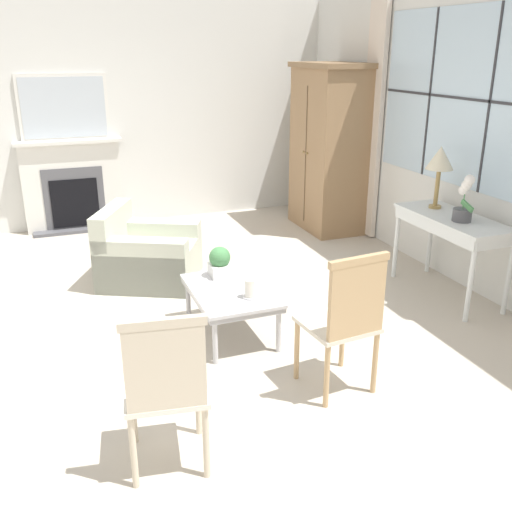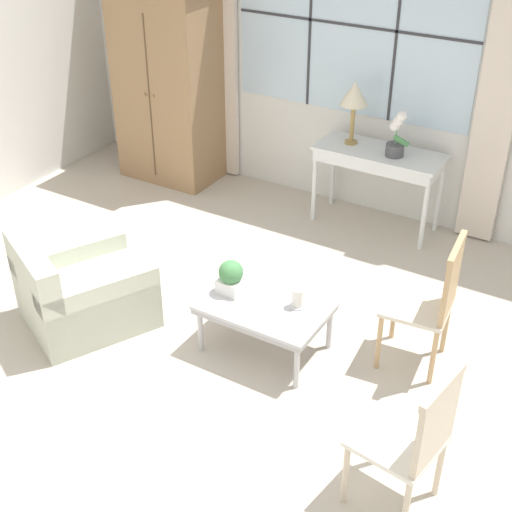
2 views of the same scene
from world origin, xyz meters
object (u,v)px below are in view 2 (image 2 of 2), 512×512
(armoire, at_px, (168,83))
(potted_orchid, at_px, (396,138))
(console_table, at_px, (379,160))
(side_chair_wooden, at_px, (433,297))
(armchair_upholstered, at_px, (82,293))
(accent_chair_wooden, at_px, (415,436))
(table_lamp, at_px, (354,96))
(coffee_table, at_px, (265,309))
(potted_plant_small, at_px, (231,277))
(pillar_candle, at_px, (298,299))

(armoire, height_order, potted_orchid, armoire)
(console_table, relative_size, side_chair_wooden, 1.15)
(armchair_upholstered, height_order, accent_chair_wooden, accent_chair_wooden)
(table_lamp, distance_m, coffee_table, 2.36)
(armchair_upholstered, distance_m, accent_chair_wooden, 2.80)
(armchair_upholstered, height_order, side_chair_wooden, side_chair_wooden)
(side_chair_wooden, height_order, potted_plant_small, side_chair_wooden)
(console_table, relative_size, pillar_candle, 7.26)
(table_lamp, relative_size, pillar_candle, 3.64)
(armchair_upholstered, bearing_deg, potted_orchid, 59.98)
(potted_orchid, distance_m, side_chair_wooden, 1.96)
(console_table, height_order, potted_plant_small, console_table)
(coffee_table, bearing_deg, side_chair_wooden, 22.60)
(console_table, bearing_deg, armoire, -178.42)
(armoire, relative_size, potted_orchid, 4.84)
(table_lamp, bearing_deg, accent_chair_wooden, -59.65)
(armoire, height_order, accent_chair_wooden, armoire)
(armoire, bearing_deg, potted_orchid, 0.69)
(table_lamp, relative_size, armchair_upholstered, 0.51)
(armoire, relative_size, potted_plant_small, 7.92)
(armchair_upholstered, xyz_separation_m, potted_plant_small, (1.08, 0.42, 0.27))
(potted_orchid, height_order, armchair_upholstered, potted_orchid)
(console_table, distance_m, potted_orchid, 0.30)
(armoire, height_order, coffee_table, armoire)
(armoire, relative_size, side_chair_wooden, 2.01)
(pillar_candle, bearing_deg, potted_plant_small, -170.59)
(potted_orchid, bearing_deg, side_chair_wooden, -60.16)
(potted_orchid, height_order, potted_plant_small, potted_orchid)
(console_table, distance_m, table_lamp, 0.62)
(accent_chair_wooden, xyz_separation_m, coffee_table, (-1.39, 0.81, -0.20))
(side_chair_wooden, distance_m, coffee_table, 1.17)
(table_lamp, relative_size, potted_plant_small, 2.27)
(table_lamp, height_order, armchair_upholstered, table_lamp)
(armoire, distance_m, armchair_upholstered, 2.80)
(armchair_upholstered, height_order, potted_plant_small, armchair_upholstered)
(armchair_upholstered, distance_m, potted_plant_small, 1.19)
(console_table, distance_m, accent_chair_wooden, 3.30)
(pillar_candle, bearing_deg, side_chair_wooden, 22.61)
(potted_orchid, height_order, accent_chair_wooden, potted_orchid)
(accent_chair_wooden, bearing_deg, table_lamp, 120.35)
(accent_chair_wooden, relative_size, coffee_table, 1.10)
(armoire, xyz_separation_m, armchair_upholstered, (1.01, -2.50, -0.77))
(armchair_upholstered, distance_m, side_chair_wooden, 2.59)
(console_table, bearing_deg, table_lamp, 175.74)
(armoire, relative_size, console_table, 1.74)
(pillar_candle, bearing_deg, potted_orchid, 93.25)
(side_chair_wooden, height_order, pillar_candle, side_chair_wooden)
(table_lamp, bearing_deg, console_table, -4.26)
(console_table, distance_m, pillar_candle, 2.09)
(table_lamp, bearing_deg, coffee_table, -80.74)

